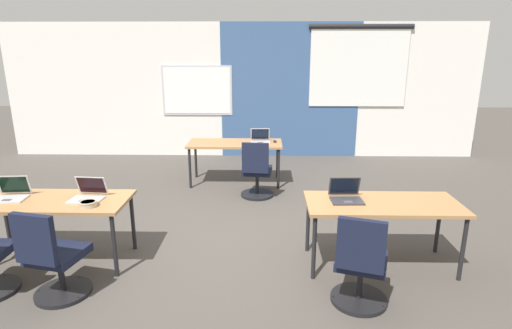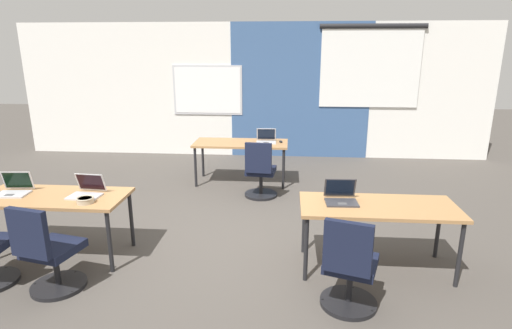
{
  "view_description": "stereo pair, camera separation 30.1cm",
  "coord_description": "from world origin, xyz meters",
  "views": [
    {
      "loc": [
        0.51,
        -4.63,
        2.26
      ],
      "look_at": [
        0.4,
        0.5,
        0.81
      ],
      "focal_mm": 28.72,
      "sensor_mm": 36.0,
      "label": 1
    },
    {
      "loc": [
        0.81,
        -4.62,
        2.26
      ],
      "look_at": [
        0.4,
        0.5,
        0.81
      ],
      "focal_mm": 28.72,
      "sensor_mm": 36.0,
      "label": 2
    }
  ],
  "objects": [
    {
      "name": "desk_near_right",
      "position": [
        1.75,
        -0.6,
        0.66
      ],
      "size": [
        1.6,
        0.7,
        0.72
      ],
      "color": "#A37547",
      "rests_on": "ground"
    },
    {
      "name": "back_wall_assembly",
      "position": [
        0.04,
        4.2,
        1.41
      ],
      "size": [
        10.0,
        0.27,
        2.8
      ],
      "color": "silver",
      "rests_on": "ground"
    },
    {
      "name": "desk_near_left",
      "position": [
        -1.75,
        -0.6,
        0.66
      ],
      "size": [
        1.6,
        0.7,
        0.72
      ],
      "color": "#A37547",
      "rests_on": "ground"
    },
    {
      "name": "laptop_near_left_inner",
      "position": [
        -1.37,
        -0.57,
        0.77
      ],
      "size": [
        0.35,
        0.33,
        0.23
      ],
      "rotation": [
        0.0,
        0.0,
        -0.08
      ],
      "color": "#B7B7BC",
      "rests_on": "desk_near_left"
    },
    {
      "name": "desk_far_center",
      "position": [
        0.0,
        2.2,
        0.66
      ],
      "size": [
        1.6,
        0.7,
        0.72
      ],
      "color": "#A37547",
      "rests_on": "ground"
    },
    {
      "name": "chair_near_right_inner",
      "position": [
        1.37,
        -1.35,
        0.38
      ],
      "size": [
        0.55,
        0.6,
        0.92
      ],
      "rotation": [
        0.0,
        0.0,
        2.83
      ],
      "color": "black",
      "rests_on": "ground"
    },
    {
      "name": "laptop_far_right",
      "position": [
        0.43,
        2.23,
        0.77
      ],
      "size": [
        0.34,
        0.32,
        0.23
      ],
      "rotation": [
        0.0,
        0.0,
        0.04
      ],
      "color": "#B7B7BC",
      "rests_on": "desk_far_center"
    },
    {
      "name": "ground_plane",
      "position": [
        0.0,
        0.0,
        0.0
      ],
      "size": [
        24.0,
        24.0,
        0.0
      ],
      "color": "#47423D"
    },
    {
      "name": "mouse_far_right",
      "position": [
        0.68,
        2.24,
        0.74
      ],
      "size": [
        0.08,
        0.11,
        0.03
      ],
      "color": "black",
      "rests_on": "desk_far_center"
    },
    {
      "name": "snack_bowl",
      "position": [
        -1.28,
        -0.79,
        0.76
      ],
      "size": [
        0.18,
        0.18,
        0.06
      ],
      "color": "tan",
      "rests_on": "desk_near_left"
    },
    {
      "name": "laptop_near_right_inner",
      "position": [
        1.37,
        -0.54,
        0.77
      ],
      "size": [
        0.34,
        0.31,
        0.23
      ],
      "rotation": [
        0.0,
        0.0,
        0.04
      ],
      "color": "#333338",
      "rests_on": "desk_near_right"
    },
    {
      "name": "chair_far_right",
      "position": [
        0.39,
        1.47,
        0.38
      ],
      "size": [
        0.52,
        0.56,
        0.92
      ],
      "rotation": [
        0.0,
        0.0,
        3.05
      ],
      "color": "black",
      "rests_on": "ground"
    },
    {
      "name": "laptop_near_left_end",
      "position": [
        -2.21,
        -0.57,
        0.77
      ],
      "size": [
        0.35,
        0.32,
        0.23
      ],
      "rotation": [
        0.0,
        0.0,
        0.09
      ],
      "color": "#B7B7BC",
      "rests_on": "desk_near_left"
    },
    {
      "name": "chair_near_left_inner",
      "position": [
        -1.43,
        -1.3,
        0.38
      ],
      "size": [
        0.52,
        0.58,
        0.92
      ],
      "rotation": [
        0.0,
        0.0,
        2.92
      ],
      "color": "black",
      "rests_on": "ground"
    }
  ]
}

